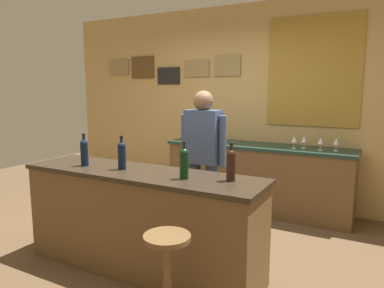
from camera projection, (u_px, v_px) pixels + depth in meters
The scene contains 15 objects.
ground_plane at pixel (166, 251), 3.66m from camera, with size 10.00×10.00×0.00m, color brown.
back_wall at pixel (242, 104), 5.19m from camera, with size 6.00×0.09×2.80m.
bar_counter at pixel (141, 221), 3.25m from camera, with size 2.27×0.60×0.92m.
side_counter at pixel (257, 178), 4.83m from camera, with size 2.48×0.56×0.90m.
bartender at pixel (203, 156), 3.79m from camera, with size 0.52×0.21×1.62m.
bar_stool at pixel (167, 266), 2.42m from camera, with size 0.32×0.32×0.68m.
wine_bottle_a at pixel (84, 152), 3.37m from camera, with size 0.07×0.07×0.31m.
wine_bottle_b at pixel (122, 154), 3.23m from camera, with size 0.07×0.07×0.31m.
wine_bottle_c at pixel (184, 162), 2.89m from camera, with size 0.07×0.07×0.31m.
wine_bottle_d at pixel (231, 164), 2.83m from camera, with size 0.07×0.07×0.31m.
wine_glass_a at pixel (294, 140), 4.46m from camera, with size 0.07×0.07×0.16m.
wine_glass_b at pixel (304, 140), 4.46m from camera, with size 0.07×0.07×0.16m.
wine_glass_c at pixel (320, 141), 4.32m from camera, with size 0.07×0.07×0.16m.
wine_glass_d at pixel (336, 142), 4.27m from camera, with size 0.07×0.07×0.16m.
coffee_mug at pixel (216, 138), 5.07m from camera, with size 0.12×0.08×0.09m.
Camera 1 is at (1.89, -2.90, 1.65)m, focal length 33.70 mm.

